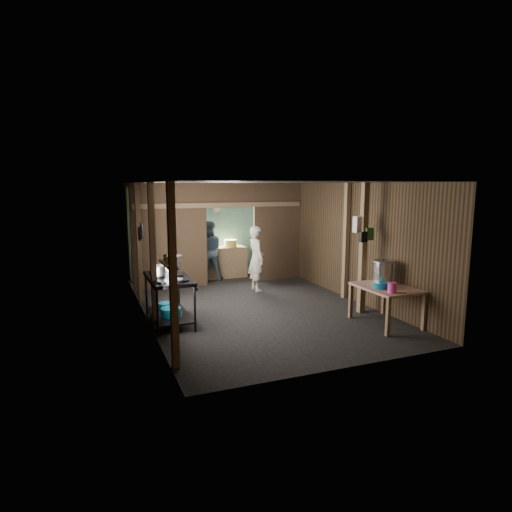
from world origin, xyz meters
name	(u,v)px	position (x,y,z in m)	size (l,w,h in m)	color
floor	(253,305)	(0.00, 0.00, 0.00)	(4.50, 7.00, 0.00)	black
ceiling	(252,183)	(0.00, 0.00, 2.60)	(4.50, 7.00, 0.00)	#49433C
wall_back	(208,229)	(0.00, 3.50, 1.30)	(4.50, 0.00, 2.60)	#443421
wall_front	(346,278)	(0.00, -3.50, 1.30)	(4.50, 0.00, 2.60)	#443421
wall_left	(143,251)	(-2.25, 0.00, 1.30)	(0.00, 7.00, 2.60)	#443421
wall_right	(344,240)	(2.25, 0.00, 1.30)	(0.00, 7.00, 2.60)	#443421
partition_left	(170,237)	(-1.32, 2.20, 1.30)	(1.85, 0.10, 2.60)	brown
partition_right	(277,232)	(1.57, 2.20, 1.30)	(1.35, 0.10, 2.60)	brown
partition_header	(230,195)	(0.25, 2.20, 2.30)	(1.30, 0.10, 0.60)	brown
turquoise_panel	(208,231)	(0.00, 3.44, 1.25)	(4.40, 0.06, 2.50)	#6ABEB8
back_counter	(224,262)	(0.30, 2.95, 0.42)	(1.20, 0.50, 0.85)	#8F7652
wall_clock	(217,208)	(0.25, 3.40, 1.90)	(0.20, 0.20, 0.03)	silver
post_left_a	(173,278)	(-2.18, -2.60, 1.30)	(0.10, 0.12, 2.60)	#8F7652
post_left_b	(153,257)	(-2.18, -0.80, 1.30)	(0.10, 0.12, 2.60)	#8F7652
post_left_c	(139,243)	(-2.18, 1.20, 1.30)	(0.10, 0.12, 2.60)	#8F7652
post_right	(346,241)	(2.18, -0.20, 1.30)	(0.10, 0.12, 2.60)	#8F7652
post_free	(363,249)	(1.85, -1.30, 1.30)	(0.12, 0.12, 2.60)	#8F7652
cross_beam	(222,205)	(0.00, 2.15, 2.05)	(4.40, 0.12, 0.12)	#8F7652
pan_lid_big	(142,231)	(-2.21, 0.40, 1.65)	(0.34, 0.34, 0.03)	gray
pan_lid_small	(139,234)	(-2.21, 0.80, 1.55)	(0.30, 0.30, 0.03)	black
wall_shelf	(168,264)	(-2.15, -2.10, 1.40)	(0.14, 0.80, 0.03)	#8F7652
jar_white	(171,263)	(-2.15, -2.35, 1.47)	(0.07, 0.07, 0.10)	silver
jar_yellow	(168,260)	(-2.15, -2.10, 1.47)	(0.08, 0.08, 0.10)	gold
jar_green	(165,258)	(-2.15, -1.88, 1.47)	(0.06, 0.06, 0.10)	#2C742F
bag_white	(359,224)	(1.80, -1.22, 1.78)	(0.22, 0.15, 0.32)	silver
bag_green	(368,234)	(1.92, -1.36, 1.60)	(0.16, 0.12, 0.24)	#2C742F
bag_black	(363,237)	(1.78, -1.38, 1.55)	(0.14, 0.10, 0.20)	black
gas_range	(169,300)	(-1.88, -0.54, 0.44)	(0.77, 1.49, 0.88)	black
prep_table	(386,305)	(1.83, -2.10, 0.35)	(0.87, 1.20, 0.71)	tan
stove_pot_large	(173,265)	(-1.71, -0.18, 1.04)	(0.35, 0.35, 0.35)	silver
stove_pot_med	(158,272)	(-2.05, -0.49, 0.98)	(0.27, 0.27, 0.24)	silver
frying_pan	(174,281)	(-1.88, -1.04, 0.91)	(0.32, 0.54, 0.07)	gray
blue_tub_front	(171,312)	(-1.88, -0.70, 0.25)	(0.38, 0.38, 0.15)	#0E7094
blue_tub_back	(166,306)	(-1.88, -0.16, 0.23)	(0.29, 0.29, 0.11)	#0E7094
stock_pot	(383,272)	(1.94, -1.83, 0.92)	(0.39, 0.39, 0.46)	silver
wash_basin	(382,285)	(1.67, -2.15, 0.76)	(0.29, 0.29, 0.11)	#0E7094
pink_bucket	(392,288)	(1.62, -2.49, 0.80)	(0.15, 0.15, 0.18)	#FC47BA
knife	(398,293)	(1.70, -2.57, 0.71)	(0.30, 0.04, 0.01)	silver
yellow_tub	(230,243)	(0.49, 2.95, 0.95)	(0.36, 0.36, 0.20)	gold
red_cup	(215,245)	(0.03, 2.95, 0.91)	(0.11, 0.11, 0.13)	red
cook	(256,258)	(0.57, 1.21, 0.79)	(0.57, 0.38, 1.58)	beige
worker_back	(208,251)	(-0.20, 2.75, 0.81)	(0.78, 0.61, 1.61)	#48657A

